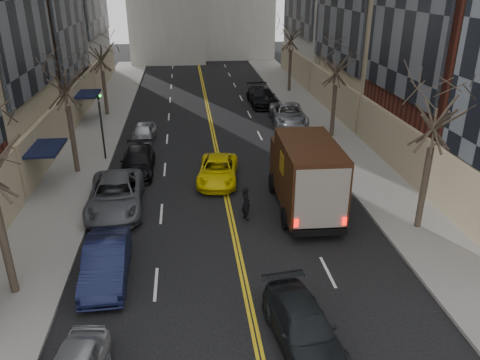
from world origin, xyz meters
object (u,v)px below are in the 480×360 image
at_px(pedestrian, 246,203).
at_px(ups_truck, 305,175).
at_px(taxi, 218,170).
at_px(observer_sedan, 303,327).

bearing_deg(pedestrian, ups_truck, -97.92).
distance_m(taxi, pedestrian, 5.01).
xyz_separation_m(taxi, pedestrian, (1.03, -4.90, 0.22)).
bearing_deg(ups_truck, observer_sedan, -102.09).
bearing_deg(pedestrian, taxi, -8.61).
bearing_deg(observer_sedan, taxi, 90.49).
distance_m(ups_truck, observer_sedan, 9.84).
relative_size(observer_sedan, taxi, 0.99).
relative_size(ups_truck, observer_sedan, 1.48).
height_order(ups_truck, taxi, ups_truck).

